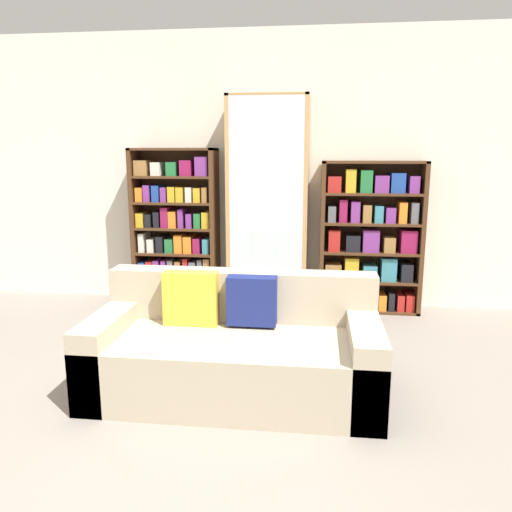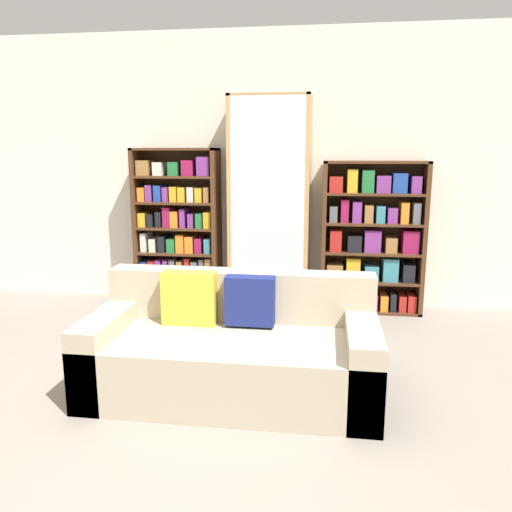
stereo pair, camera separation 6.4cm
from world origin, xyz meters
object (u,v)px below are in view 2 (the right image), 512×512
bookshelf_right (372,240)px  bookshelf_left (178,231)px  display_cabinet (269,205)px  wine_bottle (338,321)px  couch (233,351)px

bookshelf_right → bookshelf_left: bearing=-180.0°
display_cabinet → wine_bottle: bearing=-52.1°
display_cabinet → couch: bearing=-90.8°
couch → bookshelf_left: 2.12m
couch → bookshelf_left: bearing=116.0°
bookshelf_right → wine_bottle: bearing=-110.7°
wine_bottle → bookshelf_right: bearing=69.3°
display_cabinet → bookshelf_right: (1.00, 0.02, -0.32)m
couch → bookshelf_right: 2.17m
bookshelf_left → wine_bottle: bearing=-28.6°
couch → display_cabinet: display_cabinet is taller
couch → wine_bottle: couch is taller
bookshelf_right → wine_bottle: 1.08m
bookshelf_left → display_cabinet: size_ratio=0.76×
couch → wine_bottle: (0.69, 0.98, -0.10)m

